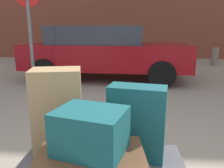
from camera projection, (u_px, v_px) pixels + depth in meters
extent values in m
cube|color=#144C51|center=(137.00, 122.00, 1.68)|extent=(0.45, 0.28, 0.56)
cube|color=#9E7F56|center=(58.00, 112.00, 1.72)|extent=(0.41, 0.33, 0.68)
cube|color=#144C51|center=(91.00, 131.00, 1.30)|extent=(0.47, 0.41, 0.26)
cube|color=maroon|center=(107.00, 56.00, 6.06)|extent=(4.40, 2.07, 0.64)
cube|color=#2D333D|center=(97.00, 35.00, 5.96)|extent=(2.50, 1.73, 0.46)
cylinder|color=black|center=(157.00, 64.00, 6.77)|extent=(0.65, 0.26, 0.64)
cylinder|color=black|center=(162.00, 74.00, 5.13)|extent=(0.65, 0.26, 0.64)
cylinder|color=black|center=(67.00, 62.00, 7.14)|extent=(0.65, 0.26, 0.64)
cylinder|color=black|center=(45.00, 72.00, 5.50)|extent=(0.65, 0.26, 0.64)
cylinder|color=#72665B|center=(176.00, 56.00, 8.63)|extent=(0.26, 0.26, 0.69)
cylinder|color=#72665B|center=(215.00, 56.00, 8.53)|extent=(0.26, 0.26, 0.69)
cylinder|color=slate|center=(31.00, 39.00, 4.71)|extent=(0.07, 0.07, 2.27)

